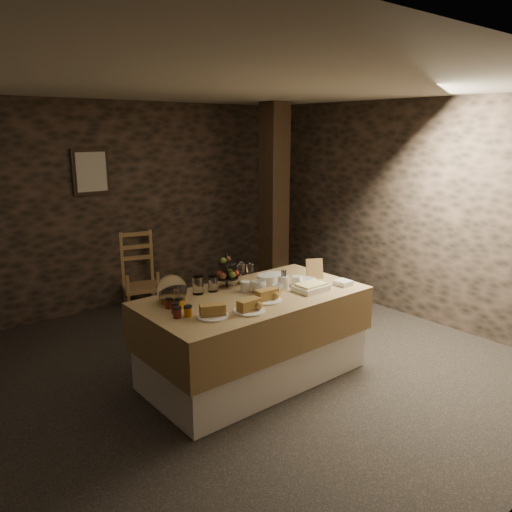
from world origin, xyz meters
TOP-DOWN VIEW (x-y plane):
  - ground_plane at (0.00, 0.00)m, footprint 5.50×5.00m
  - room_shell at (0.00, 0.00)m, footprint 5.52×5.02m
  - buffet_table at (0.22, -0.19)m, footprint 2.03×1.08m
  - chair at (0.32, 2.35)m, footprint 0.55×0.54m
  - timber_column at (2.03, 1.59)m, footprint 0.30×0.30m
  - framed_picture at (-0.15, 2.47)m, footprint 0.45×0.04m
  - plate_stack_a at (0.49, -0.06)m, footprint 0.19×0.19m
  - plate_stack_b at (0.62, -0.02)m, footprint 0.20×0.20m
  - cutlery_holder at (0.54, -0.24)m, footprint 0.10×0.10m
  - cup_a at (0.30, -0.17)m, footprint 0.14×0.14m
  - cup_b at (0.38, -0.33)m, footprint 0.14×0.14m
  - mug_c at (0.22, -0.07)m, footprint 0.09×0.09m
  - mug_d at (0.71, -0.24)m, footprint 0.08×0.08m
  - bowl at (0.82, -0.24)m, footprint 0.25×0.25m
  - cake_dome at (-0.46, 0.07)m, footprint 0.26×0.26m
  - fruit_stand at (0.19, 0.15)m, footprint 0.23×0.23m
  - bread_platter_left at (-0.38, -0.42)m, footprint 0.26×0.26m
  - bread_platter_center at (-0.08, -0.51)m, footprint 0.26×0.26m
  - bread_platter_right at (0.20, -0.39)m, footprint 0.26×0.26m
  - jam_jars at (-0.54, -0.16)m, footprint 0.18×0.32m
  - tart_dish at (0.70, -0.44)m, footprint 0.30×0.22m
  - square_dish at (1.06, -0.51)m, footprint 0.14×0.14m
  - menu_frame at (1.01, -0.18)m, footprint 0.18×0.14m
  - storage_jar_a at (-0.15, 0.14)m, footprint 0.10×0.10m
  - storage_jar_b at (-0.00, 0.12)m, footprint 0.09×0.09m

SIDE VIEW (x-z plane):
  - ground_plane at x=0.00m, z-range -0.01..0.01m
  - chair at x=0.32m, z-range 0.05..0.80m
  - buffet_table at x=0.22m, z-range 0.06..0.86m
  - square_dish at x=1.06m, z-range 0.80..0.85m
  - bowl at x=0.82m, z-range 0.80..0.85m
  - tart_dish at x=0.70m, z-range 0.80..0.87m
  - jam_jars at x=-0.54m, z-range 0.80..0.88m
  - bread_platter_left at x=-0.38m, z-range 0.79..0.90m
  - bread_platter_center at x=-0.08m, z-range 0.79..0.90m
  - bread_platter_right at x=0.20m, z-range 0.79..0.90m
  - plate_stack_b at x=0.62m, z-range 0.80..0.89m
  - mug_d at x=0.71m, z-range 0.80..0.89m
  - mug_c at x=0.22m, z-range 0.80..0.90m
  - cup_b at x=0.38m, z-range 0.80..0.90m
  - plate_stack_a at x=0.49m, z-range 0.80..0.90m
  - cup_a at x=0.30m, z-range 0.80..0.91m
  - cutlery_holder at x=0.54m, z-range 0.80..0.92m
  - storage_jar_b at x=0.00m, z-range 0.80..0.94m
  - storage_jar_a at x=-0.15m, z-range 0.80..0.96m
  - menu_frame at x=1.01m, z-range 0.79..1.00m
  - cake_dome at x=-0.46m, z-range 0.78..1.04m
  - fruit_stand at x=0.19m, z-range 0.77..1.09m
  - timber_column at x=2.03m, z-range 0.00..2.60m
  - room_shell at x=0.00m, z-range 0.26..2.86m
  - framed_picture at x=-0.15m, z-range 1.47..2.02m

